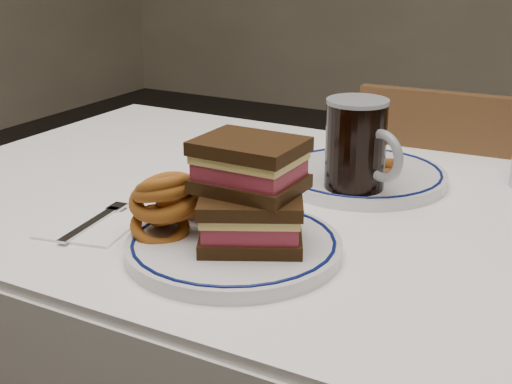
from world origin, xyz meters
The scene contains 10 objects.
dining_table centered at (0.00, 0.00, 0.64)m, with size 1.27×0.87×0.75m.
chair_far centered at (0.19, 0.52, 0.47)m, with size 0.42×0.42×0.87m.
main_plate centered at (0.05, -0.22, 0.76)m, with size 0.29×0.29×0.02m.
reuben_sandwich centered at (0.07, -0.21, 0.84)m, with size 0.17×0.16×0.14m.
onion_rings_main centered at (-0.04, -0.23, 0.81)m, with size 0.12×0.13×0.12m.
ketchup_ramekin centered at (0.03, -0.14, 0.79)m, with size 0.06×0.06×0.04m.
beer_mug centered at (0.12, 0.06, 0.83)m, with size 0.14×0.10×0.16m.
far_plate centered at (0.09, 0.14, 0.76)m, with size 0.30×0.30×0.02m.
onion_rings_far centered at (0.11, 0.14, 0.78)m, with size 0.10×0.12×0.07m.
napkin_fork centered at (-0.18, -0.24, 0.75)m, with size 0.15×0.17×0.01m.
Camera 1 is at (0.51, -0.97, 1.16)m, focal length 50.00 mm.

